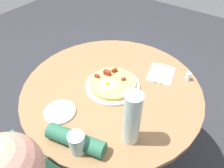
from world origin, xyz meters
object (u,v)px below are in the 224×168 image
at_px(dining_table, 112,108).
at_px(knife, 164,74).
at_px(salt_shaker, 188,76).
at_px(water_bottle, 132,119).
at_px(pizza_plate, 112,85).
at_px(fork, 158,72).
at_px(breakfast_pizza, 112,83).
at_px(bread_plate, 60,112).
at_px(water_glass, 77,143).

relative_size(dining_table, knife, 5.44).
bearing_deg(salt_shaker, dining_table, 44.78).
distance_m(dining_table, water_bottle, 0.46).
relative_size(pizza_plate, fork, 1.65).
bearing_deg(breakfast_pizza, dining_table, 116.28).
xyz_separation_m(breakfast_pizza, water_bottle, (-0.26, 0.22, 0.11)).
distance_m(bread_plate, salt_shaker, 0.72).
distance_m(bread_plate, water_glass, 0.24).
xyz_separation_m(bread_plate, fork, (-0.25, -0.55, 0.00)).
bearing_deg(knife, bread_plate, -41.01).
bearing_deg(water_bottle, salt_shaker, -95.65).
height_order(breakfast_pizza, salt_shaker, breakfast_pizza).
xyz_separation_m(dining_table, pizza_plate, (0.00, -0.01, 0.18)).
relative_size(fork, water_glass, 1.78).
bearing_deg(bread_plate, dining_table, -108.29).
relative_size(knife, salt_shaker, 3.87).
bearing_deg(water_glass, fork, -93.07).
height_order(knife, water_bottle, water_bottle).
height_order(breakfast_pizza, water_glass, water_glass).
distance_m(breakfast_pizza, salt_shaker, 0.43).
bearing_deg(bread_plate, water_bottle, -167.34).
distance_m(water_glass, salt_shaker, 0.72).
bearing_deg(water_glass, bread_plate, -24.34).
relative_size(bread_plate, fork, 0.85).
relative_size(pizza_plate, salt_shaker, 6.37).
distance_m(dining_table, water_glass, 0.46).
bearing_deg(knife, water_bottle, -5.79).
xyz_separation_m(fork, water_glass, (0.03, 0.65, 0.04)).
bearing_deg(bread_plate, salt_shaker, -124.08).
distance_m(pizza_plate, water_glass, 0.42).
bearing_deg(breakfast_pizza, salt_shaker, -136.32).
xyz_separation_m(pizza_plate, bread_plate, (0.09, 0.30, -0.00)).
xyz_separation_m(pizza_plate, breakfast_pizza, (0.00, 0.00, 0.02)).
xyz_separation_m(fork, knife, (-0.03, -0.01, 0.00)).
bearing_deg(breakfast_pizza, water_glass, 106.53).
distance_m(water_bottle, salt_shaker, 0.53).
bearing_deg(water_bottle, dining_table, -39.70).
relative_size(breakfast_pizza, knife, 1.40).
distance_m(pizza_plate, knife, 0.32).
bearing_deg(bread_plate, knife, -116.52).
relative_size(dining_table, pizza_plate, 3.30).
relative_size(breakfast_pizza, bread_plate, 1.65).
xyz_separation_m(dining_table, water_bottle, (-0.26, 0.21, 0.31)).
bearing_deg(knife, pizza_plate, -49.98).
xyz_separation_m(breakfast_pizza, knife, (-0.19, -0.26, -0.02)).
distance_m(knife, water_bottle, 0.50).
relative_size(breakfast_pizza, fork, 1.40).
height_order(bread_plate, fork, bread_plate).
distance_m(fork, water_glass, 0.65).
xyz_separation_m(bread_plate, water_glass, (-0.21, 0.10, 0.05)).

